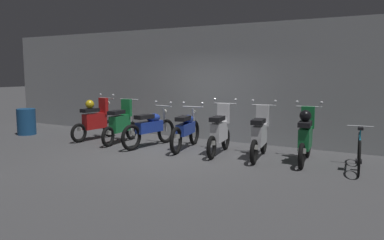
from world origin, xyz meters
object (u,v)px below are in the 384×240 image
(motorbike_slot_3, at_px, (186,129))
(motorbike_slot_6, at_px, (306,136))
(bicycle, at_px, (359,152))
(motorbike_slot_5, at_px, (260,135))
(motorbike_slot_0, at_px, (95,120))
(motorbike_slot_4, at_px, (220,132))
(motorbike_slot_2, at_px, (150,128))
(trash_bin, at_px, (26,122))
(motorbike_slot_1, at_px, (121,124))

(motorbike_slot_3, height_order, motorbike_slot_6, motorbike_slot_6)
(bicycle, bearing_deg, motorbike_slot_5, 178.93)
(motorbike_slot_0, height_order, motorbike_slot_4, same)
(motorbike_slot_5, relative_size, bicycle, 0.97)
(motorbike_slot_4, relative_size, bicycle, 0.97)
(motorbike_slot_0, xyz_separation_m, motorbike_slot_2, (1.96, -0.07, -0.08))
(motorbike_slot_3, bearing_deg, motorbike_slot_6, -0.49)
(motorbike_slot_5, bearing_deg, motorbike_slot_0, 179.88)
(motorbike_slot_3, relative_size, motorbike_slot_6, 1.15)
(motorbike_slot_3, xyz_separation_m, motorbike_slot_6, (2.94, -0.03, 0.08))
(motorbike_slot_5, xyz_separation_m, motorbike_slot_6, (0.98, 0.08, 0.04))
(motorbike_slot_3, bearing_deg, trash_bin, -174.75)
(motorbike_slot_1, distance_m, bicycle, 5.98)
(motorbike_slot_3, relative_size, motorbike_slot_4, 1.16)
(motorbike_slot_6, height_order, bicycle, motorbike_slot_6)
(bicycle, bearing_deg, motorbike_slot_2, -179.70)
(motorbike_slot_4, xyz_separation_m, motorbike_slot_5, (0.98, 0.01, 0.00))
(motorbike_slot_1, relative_size, motorbike_slot_2, 0.86)
(motorbike_slot_1, distance_m, trash_bin, 3.46)
(motorbike_slot_4, height_order, motorbike_slot_5, same)
(motorbike_slot_3, bearing_deg, motorbike_slot_1, -175.56)
(motorbike_slot_0, height_order, motorbike_slot_1, motorbike_slot_0)
(motorbike_slot_1, relative_size, trash_bin, 2.10)
(motorbike_slot_3, height_order, bicycle, motorbike_slot_3)
(motorbike_slot_3, bearing_deg, motorbike_slot_5, -3.19)
(motorbike_slot_2, height_order, motorbike_slot_5, motorbike_slot_5)
(motorbike_slot_1, xyz_separation_m, motorbike_slot_4, (2.94, 0.04, 0.00))
(motorbike_slot_3, bearing_deg, bicycle, -2.11)
(motorbike_slot_0, distance_m, trash_bin, 2.51)
(motorbike_slot_2, xyz_separation_m, motorbike_slot_4, (1.95, 0.06, 0.04))
(motorbike_slot_0, relative_size, motorbike_slot_5, 1.00)
(motorbike_slot_0, relative_size, trash_bin, 2.11)
(motorbike_slot_4, distance_m, motorbike_slot_6, 1.97)
(motorbike_slot_4, xyz_separation_m, trash_bin, (-6.38, -0.38, -0.13))
(motorbike_slot_5, bearing_deg, motorbike_slot_6, 4.87)
(bicycle, bearing_deg, trash_bin, -177.88)
(motorbike_slot_4, bearing_deg, motorbike_slot_6, 2.63)
(motorbike_slot_3, bearing_deg, motorbike_slot_2, -169.87)
(motorbike_slot_3, xyz_separation_m, motorbike_slot_5, (1.96, -0.11, 0.04))
(motorbike_slot_4, bearing_deg, motorbike_slot_5, 0.37)
(motorbike_slot_5, bearing_deg, motorbike_slot_3, 176.81)
(motorbike_slot_6, bearing_deg, motorbike_slot_4, -177.37)
(bicycle, bearing_deg, motorbike_slot_3, 177.89)
(motorbike_slot_2, relative_size, motorbike_slot_3, 1.00)
(motorbike_slot_4, relative_size, motorbike_slot_6, 1.00)
(motorbike_slot_3, relative_size, trash_bin, 2.42)
(motorbike_slot_5, bearing_deg, motorbike_slot_4, -179.63)
(motorbike_slot_6, bearing_deg, motorbike_slot_0, -179.28)
(motorbike_slot_3, relative_size, motorbike_slot_5, 1.16)
(motorbike_slot_0, relative_size, motorbike_slot_2, 0.86)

